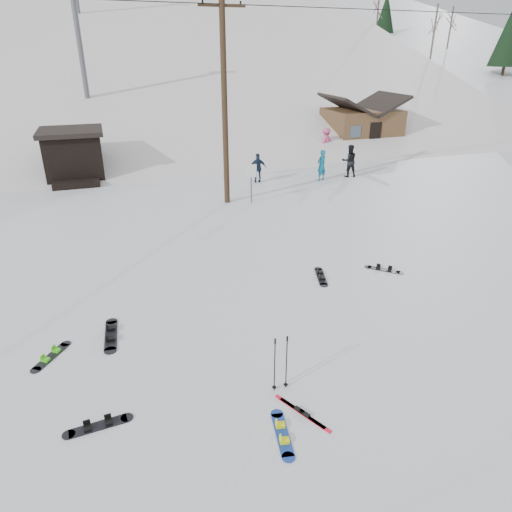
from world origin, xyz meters
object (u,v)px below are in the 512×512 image
object	(u,v)px
utility_pole	(224,101)
cabin	(361,126)
hero_snowboard	(282,434)
hero_skis	(302,413)

from	to	relation	value
utility_pole	cabin	world-z (taller)	utility_pole
cabin	hero_snowboard	xyz separation A→B (m)	(-15.78, -24.47, -1.46)
hero_snowboard	hero_skis	xyz separation A→B (m)	(0.60, 0.40, -0.00)
utility_pole	hero_skis	distance (m)	14.99
utility_pole	hero_snowboard	distance (m)	15.46
utility_pole	hero_snowboard	bearing A→B (deg)	-100.87
hero_snowboard	cabin	bearing A→B (deg)	-23.29
hero_snowboard	hero_skis	world-z (taller)	hero_snowboard
hero_skis	hero_snowboard	bearing A→B (deg)	-172.63
cabin	hero_snowboard	world-z (taller)	cabin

